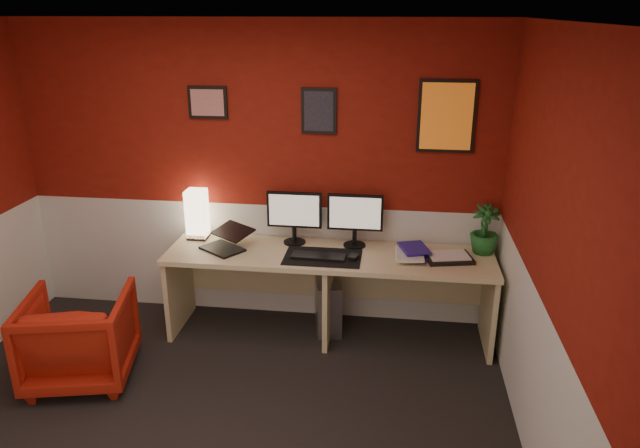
{
  "coord_description": "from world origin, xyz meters",
  "views": [
    {
      "loc": [
        1.13,
        -2.91,
        2.57
      ],
      "look_at": [
        0.6,
        1.21,
        1.05
      ],
      "focal_mm": 33.33,
      "sensor_mm": 36.0,
      "label": 1
    }
  ],
  "objects_px": {
    "shoji_lamp": "(197,215)",
    "armchair": "(80,337)",
    "monitor_left": "(294,210)",
    "monitor_right": "(355,212)",
    "laptop": "(222,237)",
    "zen_tray": "(448,258)",
    "desk": "(329,295)",
    "pc_tower": "(328,303)",
    "potted_plant": "(485,230)"
  },
  "relations": [
    {
      "from": "potted_plant",
      "to": "zen_tray",
      "type": "bearing_deg",
      "value": -147.75
    },
    {
      "from": "monitor_left",
      "to": "laptop",
      "type": "bearing_deg",
      "value": -157.73
    },
    {
      "from": "pc_tower",
      "to": "armchair",
      "type": "bearing_deg",
      "value": -161.65
    },
    {
      "from": "monitor_left",
      "to": "monitor_right",
      "type": "distance_m",
      "value": 0.5
    },
    {
      "from": "desk",
      "to": "zen_tray",
      "type": "distance_m",
      "value": 1.0
    },
    {
      "from": "pc_tower",
      "to": "armchair",
      "type": "relative_size",
      "value": 0.62
    },
    {
      "from": "laptop",
      "to": "monitor_left",
      "type": "bearing_deg",
      "value": 58.07
    },
    {
      "from": "shoji_lamp",
      "to": "monitor_right",
      "type": "xyz_separation_m",
      "value": [
        1.32,
        -0.02,
        0.09
      ]
    },
    {
      "from": "monitor_left",
      "to": "zen_tray",
      "type": "height_order",
      "value": "monitor_left"
    },
    {
      "from": "shoji_lamp",
      "to": "zen_tray",
      "type": "relative_size",
      "value": 1.14
    },
    {
      "from": "shoji_lamp",
      "to": "potted_plant",
      "type": "bearing_deg",
      "value": -0.63
    },
    {
      "from": "shoji_lamp",
      "to": "armchair",
      "type": "bearing_deg",
      "value": -119.3
    },
    {
      "from": "zen_tray",
      "to": "armchair",
      "type": "xyz_separation_m",
      "value": [
        -2.64,
        -0.83,
        -0.41
      ]
    },
    {
      "from": "laptop",
      "to": "monitor_right",
      "type": "bearing_deg",
      "value": 47.78
    },
    {
      "from": "desk",
      "to": "potted_plant",
      "type": "bearing_deg",
      "value": 8.27
    },
    {
      "from": "zen_tray",
      "to": "desk",
      "type": "bearing_deg",
      "value": 179.97
    },
    {
      "from": "zen_tray",
      "to": "armchair",
      "type": "bearing_deg",
      "value": -162.59
    },
    {
      "from": "monitor_right",
      "to": "zen_tray",
      "type": "bearing_deg",
      "value": -14.09
    },
    {
      "from": "monitor_right",
      "to": "pc_tower",
      "type": "height_order",
      "value": "monitor_right"
    },
    {
      "from": "shoji_lamp",
      "to": "armchair",
      "type": "relative_size",
      "value": 0.55
    },
    {
      "from": "desk",
      "to": "laptop",
      "type": "bearing_deg",
      "value": -177.58
    },
    {
      "from": "armchair",
      "to": "laptop",
      "type": "bearing_deg",
      "value": -149.77
    },
    {
      "from": "monitor_left",
      "to": "armchair",
      "type": "distance_m",
      "value": 1.87
    },
    {
      "from": "pc_tower",
      "to": "armchair",
      "type": "distance_m",
      "value": 1.95
    },
    {
      "from": "pc_tower",
      "to": "monitor_right",
      "type": "bearing_deg",
      "value": 5.43
    },
    {
      "from": "desk",
      "to": "monitor_right",
      "type": "bearing_deg",
      "value": 44.98
    },
    {
      "from": "shoji_lamp",
      "to": "zen_tray",
      "type": "xyz_separation_m",
      "value": [
        2.07,
        -0.2,
        -0.18
      ]
    },
    {
      "from": "monitor_right",
      "to": "potted_plant",
      "type": "xyz_separation_m",
      "value": [
        1.02,
        -0.01,
        -0.09
      ]
    },
    {
      "from": "potted_plant",
      "to": "pc_tower",
      "type": "bearing_deg",
      "value": -177.61
    },
    {
      "from": "desk",
      "to": "shoji_lamp",
      "type": "xyz_separation_m",
      "value": [
        -1.14,
        0.2,
        0.56
      ]
    },
    {
      "from": "shoji_lamp",
      "to": "potted_plant",
      "type": "relative_size",
      "value": 1.02
    },
    {
      "from": "shoji_lamp",
      "to": "pc_tower",
      "type": "distance_m",
      "value": 1.32
    },
    {
      "from": "laptop",
      "to": "armchair",
      "type": "relative_size",
      "value": 0.45
    },
    {
      "from": "zen_tray",
      "to": "armchair",
      "type": "height_order",
      "value": "zen_tray"
    },
    {
      "from": "desk",
      "to": "pc_tower",
      "type": "height_order",
      "value": "desk"
    },
    {
      "from": "laptop",
      "to": "zen_tray",
      "type": "bearing_deg",
      "value": 36.95
    },
    {
      "from": "shoji_lamp",
      "to": "monitor_right",
      "type": "height_order",
      "value": "monitor_right"
    },
    {
      "from": "desk",
      "to": "zen_tray",
      "type": "xyz_separation_m",
      "value": [
        0.93,
        -0.0,
        0.38
      ]
    },
    {
      "from": "shoji_lamp",
      "to": "potted_plant",
      "type": "xyz_separation_m",
      "value": [
        2.34,
        -0.03,
        -0.0
      ]
    },
    {
      "from": "shoji_lamp",
      "to": "pc_tower",
      "type": "bearing_deg",
      "value": -3.97
    },
    {
      "from": "laptop",
      "to": "potted_plant",
      "type": "distance_m",
      "value": 2.08
    },
    {
      "from": "monitor_left",
      "to": "potted_plant",
      "type": "distance_m",
      "value": 1.52
    },
    {
      "from": "shoji_lamp",
      "to": "potted_plant",
      "type": "height_order",
      "value": "shoji_lamp"
    },
    {
      "from": "armchair",
      "to": "monitor_right",
      "type": "bearing_deg",
      "value": -164.56
    },
    {
      "from": "laptop",
      "to": "zen_tray",
      "type": "xyz_separation_m",
      "value": [
        1.79,
        0.04,
        -0.09
      ]
    },
    {
      "from": "monitor_left",
      "to": "zen_tray",
      "type": "relative_size",
      "value": 1.66
    },
    {
      "from": "laptop",
      "to": "armchair",
      "type": "xyz_separation_m",
      "value": [
        -0.85,
        -0.79,
        -0.51
      ]
    },
    {
      "from": "armchair",
      "to": "zen_tray",
      "type": "bearing_deg",
      "value": -175.26
    },
    {
      "from": "shoji_lamp",
      "to": "monitor_left",
      "type": "height_order",
      "value": "monitor_left"
    },
    {
      "from": "zen_tray",
      "to": "pc_tower",
      "type": "height_order",
      "value": "zen_tray"
    }
  ]
}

